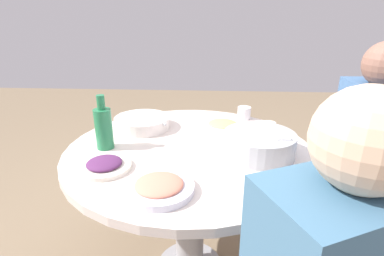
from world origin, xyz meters
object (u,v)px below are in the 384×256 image
object	(u,v)px
soup_bowl	(142,123)
dish_noodles	(223,125)
rice_bowl	(259,143)
tea_cup_far	(244,113)
diner_right	(369,141)
dish_eggplant	(104,165)
stool_for_diner_right	(346,237)
tea_cup_near	(268,127)
green_bottle	(104,127)
round_dining_table	(189,173)
dish_shrimp	(159,187)

from	to	relation	value
soup_bowl	dish_noodles	distance (m)	0.43
rice_bowl	tea_cup_far	xyz separation A→B (m)	(0.47, 0.02, -0.02)
rice_bowl	tea_cup_far	bearing A→B (deg)	1.89
diner_right	dish_eggplant	bearing A→B (deg)	102.70
diner_right	tea_cup_far	bearing A→B (deg)	53.84
tea_cup_far	stool_for_diner_right	bearing A→B (deg)	-126.16
rice_bowl	diner_right	size ratio (longest dim) A/B	0.41
dish_eggplant	tea_cup_near	size ratio (longest dim) A/B	2.90
stool_for_diner_right	diner_right	size ratio (longest dim) A/B	0.60
rice_bowl	tea_cup_near	size ratio (longest dim) A/B	4.25
tea_cup_far	green_bottle	bearing A→B (deg)	123.16
round_dining_table	rice_bowl	bearing A→B (deg)	-100.08
dish_eggplant	stool_for_diner_right	xyz separation A→B (m)	(0.26, -1.14, -0.52)
dish_noodles	rice_bowl	bearing A→B (deg)	-154.76
soup_bowl	tea_cup_far	bearing A→B (deg)	-71.84
round_dining_table	dish_eggplant	world-z (taller)	dish_eggplant
tea_cup_far	diner_right	xyz separation A→B (m)	(-0.38, -0.52, 0.00)
tea_cup_near	dish_eggplant	bearing A→B (deg)	121.22
diner_right	dish_shrimp	bearing A→B (deg)	114.46
tea_cup_near	diner_right	xyz separation A→B (m)	(-0.18, -0.42, 0.01)
dish_noodles	diner_right	distance (m)	0.69
dish_shrimp	dish_noodles	bearing A→B (deg)	-21.04
rice_bowl	dish_eggplant	bearing A→B (deg)	104.90
tea_cup_near	stool_for_diner_right	bearing A→B (deg)	-113.42
round_dining_table	tea_cup_near	size ratio (longest dim) A/B	15.43
soup_bowl	dish_eggplant	world-z (taller)	soup_bowl
round_dining_table	stool_for_diner_right	distance (m)	0.90
dish_noodles	dish_eggplant	world-z (taller)	dish_eggplant
soup_bowl	green_bottle	size ratio (longest dim) A/B	1.17
dish_shrimp	green_bottle	bearing A→B (deg)	41.29
rice_bowl	diner_right	world-z (taller)	diner_right
round_dining_table	diner_right	size ratio (longest dim) A/B	1.49
tea_cup_near	stool_for_diner_right	distance (m)	0.70
soup_bowl	stool_for_diner_right	distance (m)	1.23
green_bottle	diner_right	distance (m)	1.20
soup_bowl	diner_right	bearing A→B (deg)	-100.36
green_bottle	diner_right	bearing A→B (deg)	-87.13
tea_cup_near	tea_cup_far	world-z (taller)	tea_cup_far
tea_cup_far	dish_noodles	bearing A→B (deg)	140.97
rice_bowl	dish_shrimp	world-z (taller)	rice_bowl
dish_shrimp	round_dining_table	bearing A→B (deg)	-12.06
dish_noodles	green_bottle	bearing A→B (deg)	117.24
green_bottle	diner_right	xyz separation A→B (m)	(0.06, -1.20, -0.06)
dish_noodles	diner_right	xyz separation A→B (m)	(-0.22, -0.65, 0.02)
soup_bowl	tea_cup_far	world-z (taller)	tea_cup_far
tea_cup_near	diner_right	distance (m)	0.46
round_dining_table	stool_for_diner_right	xyz separation A→B (m)	(0.03, -0.82, -0.37)
rice_bowl	round_dining_table	bearing A→B (deg)	79.92
stool_for_diner_right	round_dining_table	bearing A→B (deg)	92.37
rice_bowl	stool_for_diner_right	xyz separation A→B (m)	(0.09, -0.51, -0.56)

